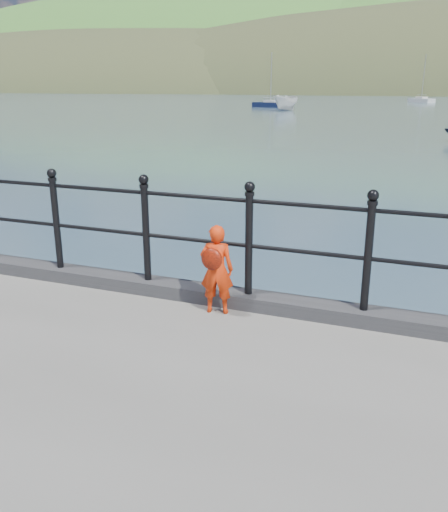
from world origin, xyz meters
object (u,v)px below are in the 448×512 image
at_px(railing, 195,227).
at_px(launch_white, 286,103).
at_px(sailboat_deep, 421,100).
at_px(sailboat_left, 270,105).
at_px(child, 216,269).

height_order(railing, launch_white, railing).
height_order(railing, sailboat_deep, sailboat_deep).
bearing_deg(sailboat_left, launch_white, -48.75).
relative_size(launch_white, sailboat_left, 0.66).
distance_m(railing, sailboat_left, 74.34).
bearing_deg(sailboat_deep, sailboat_left, -72.92).
height_order(child, sailboat_deep, sailboat_deep).
height_order(railing, sailboat_left, sailboat_left).
height_order(railing, child, railing).
bearing_deg(launch_white, child, -62.42).
bearing_deg(child, sailboat_deep, -101.52).
distance_m(child, launch_white, 65.06).
relative_size(railing, child, 19.34).
distance_m(railing, child, 0.56).
xyz_separation_m(railing, child, (0.34, -0.27, -0.34)).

